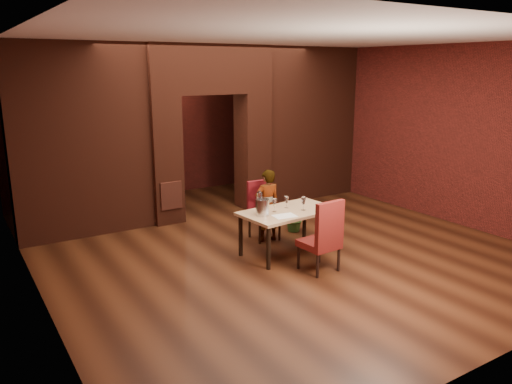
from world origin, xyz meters
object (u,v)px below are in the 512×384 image
Objects in this scene: dining_table at (288,231)px; wine_bucket at (262,207)px; wine_glass_b at (287,202)px; chair_far at (264,211)px; chair_near at (319,235)px; water_bottle at (260,202)px; wine_glass_c at (303,204)px; person_seated at (267,205)px; wine_glass_a at (274,205)px; potted_plant at (294,218)px.

dining_table is 0.67m from wine_bucket.
wine_glass_b reaches higher than dining_table.
chair_far is 0.93× the size of chair_near.
water_bottle is (-0.48, -0.60, 0.37)m from chair_far.
wine_bucket is at bearing 170.74° from wine_glass_c.
chair_near is at bearing 92.43° from person_seated.
wine_glass_b is at bearing -85.16° from chair_far.
chair_near reaches higher than wine_glass_a.
water_bottle is (0.04, 0.14, 0.05)m from wine_bucket.
chair_far is 0.71m from potted_plant.
dining_table is at bearing 92.01° from person_seated.
person_seated is at bearing 66.08° from wine_glass_a.
wine_glass_b is 1.10m from potted_plant.
wine_glass_b is at bearing 13.64° from wine_bucket.
chair_far is 4.74× the size of wine_glass_a.
chair_near reaches higher than potted_plant.
wine_glass_c is at bearing -39.08° from dining_table.
wine_glass_b is (0.08, 0.90, 0.25)m from chair_near.
wine_glass_c is at bearing -21.71° from water_bottle.
person_seated reaches higher than water_bottle.
chair_near is 5.13× the size of wine_glass_a.
water_bottle is (-0.49, 0.01, 0.08)m from wine_glass_b.
wine_glass_b is (0.04, 0.11, 0.43)m from dining_table.
chair_near reaches higher than wine_glass_c.
chair_near is 0.87× the size of person_seated.
water_bottle is at bearing 74.25° from wine_bucket.
wine_glass_a is at bearing -165.36° from wine_glass_b.
chair_near is 0.74m from wine_glass_c.
wine_glass_c reaches higher than wine_glass_a.
water_bottle is at bearing 157.98° from wine_glass_a.
potted_plant is at bearing 43.53° from dining_table.
wine_glass_c is (0.19, -0.13, 0.44)m from dining_table.
person_seated is 2.60× the size of potted_plant.
water_bottle is (-0.41, 0.91, 0.33)m from chair_near.
dining_table is 0.50m from wine_glass_a.
wine_glass_c is (0.14, -0.24, 0.01)m from wine_glass_b.
person_seated is 5.88× the size of wine_glass_a.
wine_glass_c is at bearing -112.16° from chair_near.
person_seated is at bearing -89.83° from chair_far.
dining_table is 1.21× the size of person_seated.
water_bottle is at bearing -69.44° from chair_near.
chair_near is 0.89m from wine_glass_a.
person_seated is at bearing -166.38° from potted_plant.
dining_table is 4.36× the size of water_bottle.
wine_glass_a is 0.28m from wine_glass_b.
wine_bucket reaches higher than wine_glass_c.
chair_near is at bearing -59.78° from wine_bucket.
chair_far reaches higher than wine_glass_a.
chair_near is at bearing -108.58° from wine_glass_c.
wine_bucket is (-0.25, -0.06, 0.02)m from wine_glass_a.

